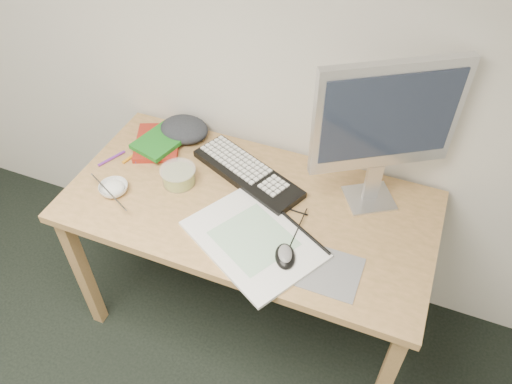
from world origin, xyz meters
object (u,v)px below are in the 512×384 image
sketchpad (253,240)px  monitor (387,121)px  rice_bowl (114,189)px  desk (249,218)px  keyboard (248,174)px

sketchpad → monitor: bearing=76.4°
monitor → rice_bowl: bearing=167.5°
desk → keyboard: 0.18m
desk → monitor: 0.65m
rice_bowl → monitor: bearing=19.7°
keyboard → monitor: size_ratio=0.83×
desk → keyboard: bearing=113.5°
desk → keyboard: keyboard is taller
keyboard → desk: bearing=-42.5°
sketchpad → monitor: size_ratio=0.78×
monitor → rice_bowl: size_ratio=5.29×
desk → monitor: bearing=25.0°
desk → sketchpad: size_ratio=3.04×
sketchpad → keyboard: keyboard is taller
desk → sketchpad: bearing=-61.8°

